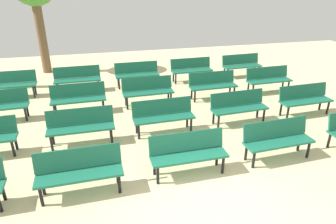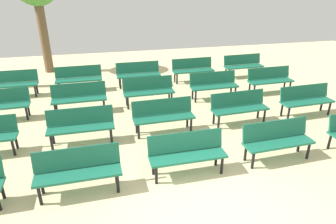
% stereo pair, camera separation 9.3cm
% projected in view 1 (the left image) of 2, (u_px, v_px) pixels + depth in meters
% --- Properties ---
extents(bench_r0_c1, '(1.61, 0.52, 0.87)m').
position_uv_depth(bench_r0_c1, '(79.00, 169.00, 5.67)').
color(bench_r0_c1, '#19664C').
rests_on(bench_r0_c1, ground_plane).
extents(bench_r0_c2, '(1.61, 0.51, 0.87)m').
position_uv_depth(bench_r0_c2, '(188.00, 151.00, 6.24)').
color(bench_r0_c2, '#19664C').
rests_on(bench_r0_c2, ground_plane).
extents(bench_r0_c3, '(1.62, 0.56, 0.87)m').
position_uv_depth(bench_r0_c3, '(277.00, 138.00, 6.76)').
color(bench_r0_c3, '#19664C').
rests_on(bench_r0_c3, ground_plane).
extents(bench_r1_c1, '(1.60, 0.50, 0.87)m').
position_uv_depth(bench_r1_c1, '(81.00, 124.00, 7.36)').
color(bench_r1_c1, '#19664C').
rests_on(bench_r1_c1, ground_plane).
extents(bench_r1_c2, '(1.61, 0.53, 0.87)m').
position_uv_depth(bench_r1_c2, '(163.00, 114.00, 7.90)').
color(bench_r1_c2, '#19664C').
rests_on(bench_r1_c2, ground_plane).
extents(bench_r1_c3, '(1.62, 0.57, 0.87)m').
position_uv_depth(bench_r1_c3, '(238.00, 105.00, 8.42)').
color(bench_r1_c3, '#19664C').
rests_on(bench_r1_c3, ground_plane).
extents(bench_r1_c4, '(1.62, 0.55, 0.87)m').
position_uv_depth(bench_r1_c4, '(305.00, 98.00, 8.93)').
color(bench_r1_c4, '#19664C').
rests_on(bench_r1_c4, ground_plane).
extents(bench_r2_c1, '(1.61, 0.51, 0.87)m').
position_uv_depth(bench_r2_c1, '(78.00, 97.00, 9.02)').
color(bench_r2_c1, '#19664C').
rests_on(bench_r2_c1, ground_plane).
extents(bench_r2_c2, '(1.61, 0.52, 0.87)m').
position_uv_depth(bench_r2_c2, '(148.00, 90.00, 9.57)').
color(bench_r2_c2, '#19664C').
rests_on(bench_r2_c2, ground_plane).
extents(bench_r2_c3, '(1.61, 0.52, 0.87)m').
position_uv_depth(bench_r2_c3, '(213.00, 84.00, 10.09)').
color(bench_r2_c3, '#19664C').
rests_on(bench_r2_c3, ground_plane).
extents(bench_r2_c4, '(1.61, 0.53, 0.87)m').
position_uv_depth(bench_r2_c4, '(268.00, 78.00, 10.63)').
color(bench_r2_c4, '#19664C').
rests_on(bench_r2_c4, ground_plane).
extents(bench_r3_c0, '(1.60, 0.49, 0.87)m').
position_uv_depth(bench_r3_c0, '(11.00, 83.00, 10.17)').
color(bench_r3_c0, '#19664C').
rests_on(bench_r3_c0, ground_plane).
extents(bench_r3_c1, '(1.61, 0.51, 0.87)m').
position_uv_depth(bench_r3_c1, '(77.00, 77.00, 10.69)').
color(bench_r3_c1, '#19664C').
rests_on(bench_r3_c1, ground_plane).
extents(bench_r3_c2, '(1.60, 0.49, 0.87)m').
position_uv_depth(bench_r3_c2, '(137.00, 73.00, 11.21)').
color(bench_r3_c2, '#19664C').
rests_on(bench_r3_c2, ground_plane).
extents(bench_r3_c3, '(1.61, 0.53, 0.87)m').
position_uv_depth(bench_r3_c3, '(191.00, 68.00, 11.73)').
color(bench_r3_c3, '#19664C').
rests_on(bench_r3_c3, ground_plane).
extents(bench_r3_c4, '(1.62, 0.56, 0.87)m').
position_uv_depth(bench_r3_c4, '(241.00, 64.00, 12.29)').
color(bench_r3_c4, '#19664C').
rests_on(bench_r3_c4, ground_plane).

